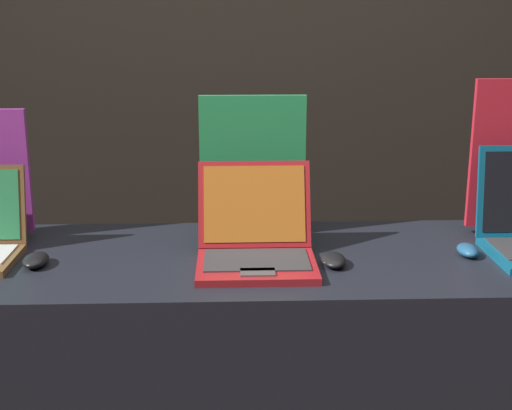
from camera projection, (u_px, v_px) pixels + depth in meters
The scene contains 7 objects.
wall_back at pixel (247, 66), 3.14m from camera, with size 8.00×0.05×2.80m.
display_counter at pixel (258, 405), 2.16m from camera, with size 2.07×0.66×0.96m.
mouse_front at pixel (36, 260), 1.95m from camera, with size 0.07×0.11×0.03m.
laptop_middle at pixel (256, 241), 1.97m from camera, with size 0.32×0.35×0.25m.
mouse_middle at pixel (333, 260), 1.95m from camera, with size 0.07×0.11×0.03m.
promo_stand_middle at pixel (253, 169), 2.18m from camera, with size 0.32×0.07×0.43m.
mouse_back at pixel (468, 250), 2.03m from camera, with size 0.06×0.10×0.03m.
Camera 1 is at (-0.08, -1.59, 1.64)m, focal length 50.00 mm.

